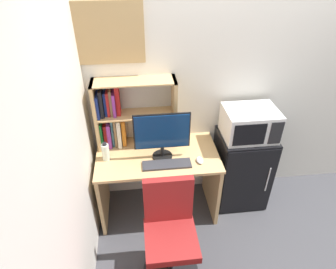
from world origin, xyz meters
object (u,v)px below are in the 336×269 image
Objects in this scene: keyboard at (167,164)px; wall_corkboard at (110,34)px; mini_fridge at (241,169)px; microwave at (250,123)px; monitor at (162,134)px; water_bottle at (106,152)px; computer_mouse at (200,160)px; hutch_bookshelf at (123,114)px; desk_chair at (170,237)px.

keyboard is 0.78× the size of wall_corkboard.
microwave reaches higher than mini_fridge.
monitor is 0.57m from water_bottle.
monitor is at bearing 161.41° from computer_mouse.
hutch_bookshelf reaches higher than monitor.
water_bottle is 0.22× the size of mini_fridge.
water_bottle is at bearing -126.53° from hutch_bookshelf.
desk_chair reaches higher than mini_fridge.
wall_corkboard reaches higher than water_bottle.
water_bottle is at bearing 177.56° from monitor.
wall_corkboard is at bearing 115.31° from hutch_bookshelf.
microwave is at bearing 41.39° from desk_chair.
mini_fridge reaches higher than keyboard.
mini_fridge is 1.93m from wall_corkboard.
monitor reaches higher than computer_mouse.
keyboard is at bearing -15.75° from water_bottle.
wall_corkboard reaches higher than desk_chair.
mini_fridge is at bearing -11.13° from wall_corkboard.
mini_fridge is at bearing 6.82° from monitor.
monitor is 0.60× the size of mini_fridge.
keyboard is at bearing -164.13° from mini_fridge.
hutch_bookshelf is 1.21m from desk_chair.
water_bottle is at bearing 171.04° from computer_mouse.
water_bottle is (-0.88, 0.14, 0.07)m from computer_mouse.
monitor is at bearing -2.44° from water_bottle.
hutch_bookshelf is 0.86m from computer_mouse.
mini_fridge is 1.49× the size of wall_corkboard.
wall_corkboard is (-0.43, 0.49, 1.08)m from keyboard.
monitor is at bearing 89.57° from desk_chair.
microwave reaches higher than water_bottle.
water_bottle reaches higher than mini_fridge.
mini_fridge is (0.53, 0.22, -0.35)m from computer_mouse.
monitor is 1.03× the size of microwave.
water_bottle is 0.97m from desk_chair.
desk_chair reaches higher than keyboard.
desk_chair is 1.66× the size of wall_corkboard.
microwave is at bearing 16.06° from keyboard.
monitor is at bearing -172.98° from microwave.
water_bottle is (-0.54, 0.02, -0.18)m from monitor.
keyboard is 0.59m from water_bottle.
desk_chair is at bearing -138.61° from microwave.
hutch_bookshelf is 0.75m from wall_corkboard.
microwave is (0.85, 0.24, 0.24)m from keyboard.
water_bottle is 0.20× the size of desk_chair.
wall_corkboard is (0.14, 0.33, 1.00)m from water_bottle.
wall_corkboard is at bearing 169.00° from microwave.
mini_fridge is 0.90× the size of desk_chair.
computer_mouse is at bearing -157.40° from mini_fridge.
microwave is at bearing 7.02° from monitor.
hutch_bookshelf is 1.42m from mini_fridge.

